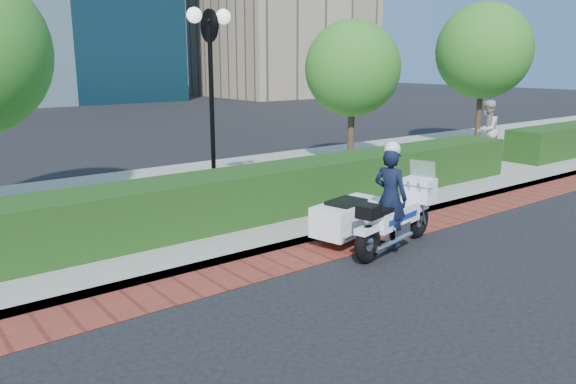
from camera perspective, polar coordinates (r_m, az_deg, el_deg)
ground at (r=8.34m, az=5.11°, el=-10.08°), size 120.00×120.00×0.00m
brick_strip at (r=9.40m, az=-1.16°, el=-7.21°), size 60.00×1.00×0.01m
sidewalk at (r=13.11m, az=-12.99°, el=-1.30°), size 60.00×8.00×0.15m
hedge_main at (r=10.90m, az=-7.78°, el=-0.91°), size 18.00×1.20×1.00m
lamppost at (r=12.46m, az=-7.84°, el=11.60°), size 1.02×0.70×4.21m
tree_c at (r=16.85m, az=6.57°, el=12.34°), size 2.80×2.80×4.30m
tree_d at (r=21.88m, az=19.26°, el=13.38°), size 3.40×3.40×5.16m
police_motorcycle at (r=10.12m, az=8.84°, el=-1.90°), size 2.41×1.74×1.97m
pedestrian at (r=19.25m, az=19.55°, el=5.97°), size 1.08×0.93×1.91m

